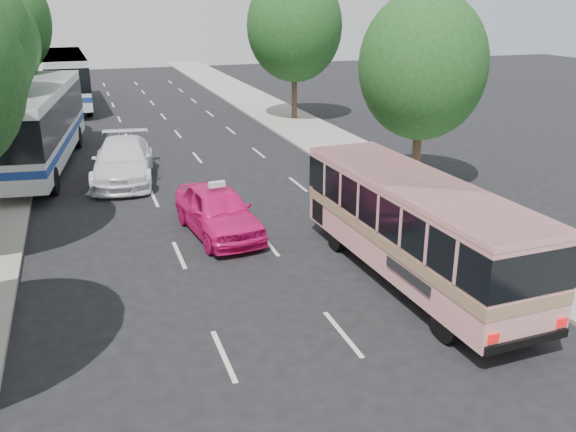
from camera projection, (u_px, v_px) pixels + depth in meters
name	position (u px, v px, depth m)	size (l,w,h in m)	color
ground	(277.00, 303.00, 15.97)	(120.00, 120.00, 0.00)	black
sidewalk_right	(309.00, 131.00, 36.36)	(4.00, 90.00, 0.12)	#9E998E
tree_left_f	(8.00, 20.00, 45.09)	(5.88, 5.88, 9.16)	#38281E
tree_right_near	(426.00, 61.00, 23.97)	(5.10, 5.10, 7.95)	#38281E
tree_right_far	(296.00, 22.00, 38.00)	(6.00, 6.00, 9.35)	#38281E
pink_bus	(414.00, 219.00, 16.67)	(2.68, 9.27, 2.93)	pink
pink_taxi	(218.00, 211.00, 20.40)	(1.95, 4.86, 1.66)	#E71473
white_pickup	(123.00, 161.00, 26.44)	(2.46, 6.06, 1.76)	white
tour_coach_front	(35.00, 120.00, 27.82)	(4.35, 13.01, 3.82)	silver
tour_coach_rear	(65.00, 75.00, 44.01)	(3.10, 12.84, 3.82)	silver
taxi_roof_sign	(217.00, 184.00, 20.09)	(0.55, 0.18, 0.18)	silver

